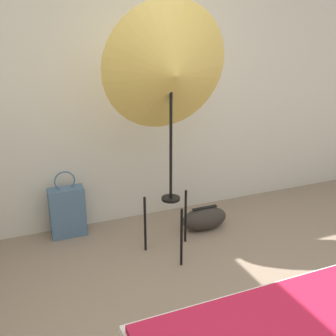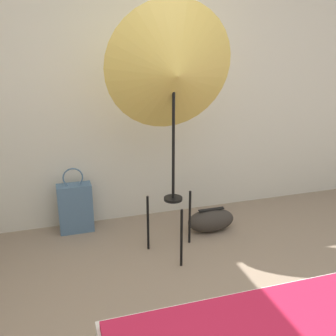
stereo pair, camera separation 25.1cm
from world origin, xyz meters
TOP-DOWN VIEW (x-y plane):
  - wall_back at (0.00, 2.20)m, footprint 8.00×0.05m
  - photo_umbrella at (0.15, 1.45)m, footprint 0.93×0.42m
  - tote_bag at (-0.55, 2.03)m, footprint 0.29×0.14m
  - duffel_bag at (0.58, 1.68)m, footprint 0.42×0.20m

SIDE VIEW (x-z plane):
  - duffel_bag at x=0.58m, z-range 0.00..0.21m
  - tote_bag at x=-0.55m, z-range -0.07..0.51m
  - wall_back at x=0.00m, z-range 0.00..2.60m
  - photo_umbrella at x=0.15m, z-range 0.46..2.33m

